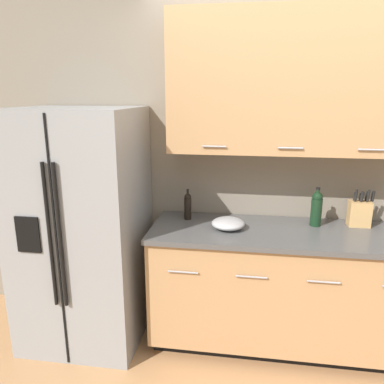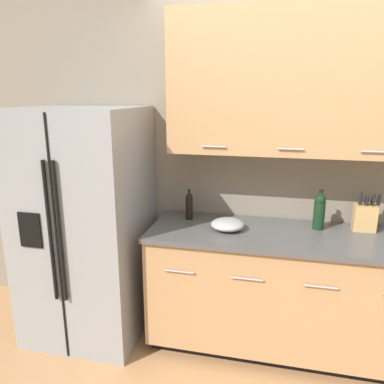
% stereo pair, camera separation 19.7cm
% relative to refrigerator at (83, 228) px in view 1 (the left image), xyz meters
% --- Properties ---
extents(wall_back, '(10.00, 0.39, 2.60)m').
position_rel_refrigerator_xyz_m(wall_back, '(1.60, 0.37, 0.60)').
color(wall_back, gray).
rests_on(wall_back, ground_plane).
extents(counter_unit, '(1.87, 0.64, 0.90)m').
position_rel_refrigerator_xyz_m(counter_unit, '(1.45, 0.08, -0.41)').
color(counter_unit, black).
rests_on(counter_unit, ground_plane).
extents(refrigerator, '(0.85, 0.80, 1.74)m').
position_rel_refrigerator_xyz_m(refrigerator, '(0.00, 0.00, 0.00)').
color(refrigerator, gray).
rests_on(refrigerator, ground_plane).
extents(knife_block, '(0.17, 0.10, 0.28)m').
position_rel_refrigerator_xyz_m(knife_block, '(1.98, 0.25, 0.13)').
color(knife_block, tan).
rests_on(knife_block, counter_unit).
extents(wine_bottle, '(0.08, 0.08, 0.28)m').
position_rel_refrigerator_xyz_m(wine_bottle, '(1.68, 0.21, 0.17)').
color(wine_bottle, black).
rests_on(wine_bottle, counter_unit).
extents(oil_bottle, '(0.06, 0.06, 0.23)m').
position_rel_refrigerator_xyz_m(oil_bottle, '(0.75, 0.21, 0.14)').
color(oil_bottle, black).
rests_on(oil_bottle, counter_unit).
extents(mixing_bowl, '(0.23, 0.23, 0.08)m').
position_rel_refrigerator_xyz_m(mixing_bowl, '(1.06, 0.05, 0.07)').
color(mixing_bowl, '#A3A3A5').
rests_on(mixing_bowl, counter_unit).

